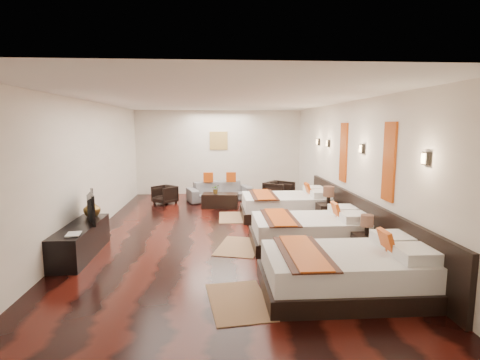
{
  "coord_description": "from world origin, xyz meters",
  "views": [
    {
      "loc": [
        -0.11,
        -7.82,
        2.28
      ],
      "look_at": [
        0.43,
        0.32,
        1.1
      ],
      "focal_mm": 27.94,
      "sensor_mm": 36.0,
      "label": 1
    }
  ],
  "objects": [
    {
      "name": "floor",
      "position": [
        0.0,
        0.0,
        0.0
      ],
      "size": [
        5.5,
        9.5,
        0.01
      ],
      "primitive_type": "cube",
      "color": "black",
      "rests_on": "ground"
    },
    {
      "name": "ceiling",
      "position": [
        0.0,
        0.0,
        2.8
      ],
      "size": [
        5.5,
        9.5,
        0.01
      ],
      "primitive_type": "cube",
      "color": "white",
      "rests_on": "floor"
    },
    {
      "name": "back_wall",
      "position": [
        0.0,
        4.75,
        1.4
      ],
      "size": [
        5.5,
        0.01,
        2.8
      ],
      "primitive_type": "cube",
      "color": "silver",
      "rests_on": "floor"
    },
    {
      "name": "left_wall",
      "position": [
        -2.75,
        0.0,
        1.4
      ],
      "size": [
        0.01,
        9.5,
        2.8
      ],
      "primitive_type": "cube",
      "color": "silver",
      "rests_on": "floor"
    },
    {
      "name": "right_wall",
      "position": [
        2.75,
        0.0,
        1.4
      ],
      "size": [
        0.01,
        9.5,
        2.8
      ],
      "primitive_type": "cube",
      "color": "silver",
      "rests_on": "floor"
    },
    {
      "name": "headboard_panel",
      "position": [
        2.71,
        -0.8,
        0.45
      ],
      "size": [
        0.08,
        6.6,
        0.9
      ],
      "primitive_type": "cube",
      "color": "black",
      "rests_on": "floor"
    },
    {
      "name": "bed_near",
      "position": [
        1.7,
        -3.04,
        0.3
      ],
      "size": [
        2.31,
        1.45,
        0.88
      ],
      "color": "black",
      "rests_on": "floor"
    },
    {
      "name": "bed_mid",
      "position": [
        1.7,
        -0.97,
        0.29
      ],
      "size": [
        2.2,
        1.38,
        0.84
      ],
      "color": "black",
      "rests_on": "floor"
    },
    {
      "name": "bed_far",
      "position": [
        1.7,
        1.29,
        0.3
      ],
      "size": [
        2.28,
        1.43,
        0.87
      ],
      "color": "black",
      "rests_on": "floor"
    },
    {
      "name": "nightstand_a",
      "position": [
        2.44,
        -1.81,
        0.28
      ],
      "size": [
        0.4,
        0.4,
        0.79
      ],
      "color": "black",
      "rests_on": "floor"
    },
    {
      "name": "nightstand_b",
      "position": [
        2.45,
        0.37,
        0.33
      ],
      "size": [
        0.47,
        0.47,
        0.93
      ],
      "color": "black",
      "rests_on": "floor"
    },
    {
      "name": "jute_mat_near",
      "position": [
        0.18,
        -3.22,
        0.01
      ],
      "size": [
        0.9,
        1.29,
        0.01
      ],
      "primitive_type": "cube",
      "rotation": [
        0.0,
        0.0,
        0.13
      ],
      "color": "#936D4A",
      "rests_on": "floor"
    },
    {
      "name": "jute_mat_mid",
      "position": [
        0.32,
        -0.98,
        0.01
      ],
      "size": [
        1.04,
        1.36,
        0.01
      ],
      "primitive_type": "cube",
      "rotation": [
        0.0,
        0.0,
        -0.27
      ],
      "color": "#936D4A",
      "rests_on": "floor"
    },
    {
      "name": "jute_mat_far",
      "position": [
        0.34,
        1.32,
        0.01
      ],
      "size": [
        0.77,
        1.22,
        0.01
      ],
      "primitive_type": "cube",
      "rotation": [
        0.0,
        0.0,
        -0.02
      ],
      "color": "#936D4A",
      "rests_on": "floor"
    },
    {
      "name": "tv_console",
      "position": [
        -2.5,
        -1.28,
        0.28
      ],
      "size": [
        0.5,
        1.8,
        0.55
      ],
      "primitive_type": "cube",
      "color": "black",
      "rests_on": "floor"
    },
    {
      "name": "tv",
      "position": [
        -2.45,
        -1.0,
        0.82
      ],
      "size": [
        0.42,
        0.93,
        0.54
      ],
      "primitive_type": "imported",
      "rotation": [
        0.0,
        0.0,
        1.9
      ],
      "color": "black",
      "rests_on": "tv_console"
    },
    {
      "name": "book",
      "position": [
        -2.5,
        -1.89,
        0.56
      ],
      "size": [
        0.26,
        0.32,
        0.03
      ],
      "primitive_type": "imported",
      "rotation": [
        0.0,
        0.0,
        0.14
      ],
      "color": "black",
      "rests_on": "tv_console"
    },
    {
      "name": "figurine",
      "position": [
        -2.5,
        -0.61,
        0.72
      ],
      "size": [
        0.34,
        0.34,
        0.33
      ],
      "primitive_type": "imported",
      "rotation": [
        0.0,
        0.0,
        -0.07
      ],
      "color": "brown",
      "rests_on": "tv_console"
    },
    {
      "name": "sofa",
      "position": [
        0.01,
        3.57,
        0.29
      ],
      "size": [
        2.1,
        1.32,
        0.57
      ],
      "primitive_type": "imported",
      "rotation": [
        0.0,
        0.0,
        0.3
      ],
      "color": "slate",
      "rests_on": "floor"
    },
    {
      "name": "armchair_left",
      "position": [
        -1.62,
        3.16,
        0.27
      ],
      "size": [
        0.82,
        0.82,
        0.54
      ],
      "primitive_type": "imported",
      "rotation": [
        0.0,
        0.0,
        -0.76
      ],
      "color": "black",
      "rests_on": "floor"
    },
    {
      "name": "armchair_right",
      "position": [
        1.75,
        2.92,
        0.33
      ],
      "size": [
        1.02,
        1.02,
        0.67
      ],
      "primitive_type": "imported",
      "rotation": [
        0.0,
        0.0,
        0.87
      ],
      "color": "black",
      "rests_on": "floor"
    },
    {
      "name": "coffee_table",
      "position": [
        0.01,
        2.52,
        0.2
      ],
      "size": [
        1.05,
        0.62,
        0.4
      ],
      "primitive_type": "cube",
      "rotation": [
        0.0,
        0.0,
        -0.12
      ],
      "color": "black",
      "rests_on": "floor"
    },
    {
      "name": "table_plant",
      "position": [
        -0.11,
        2.54,
        0.53
      ],
      "size": [
        0.25,
        0.22,
        0.25
      ],
      "primitive_type": "imported",
      "rotation": [
        0.0,
        0.0,
        -0.13
      ],
      "color": "#2A521B",
      "rests_on": "coffee_table"
    },
    {
      "name": "orange_panel_a",
      "position": [
        2.73,
        -1.9,
        1.7
      ],
      "size": [
        0.04,
        0.4,
        1.3
      ],
      "primitive_type": "cube",
      "color": "#D86014",
      "rests_on": "right_wall"
    },
    {
      "name": "orange_panel_b",
      "position": [
        2.73,
        0.3,
        1.7
      ],
      "size": [
        0.04,
        0.4,
        1.3
      ],
      "primitive_type": "cube",
      "color": "#D86014",
      "rests_on": "right_wall"
    },
    {
      "name": "sconce_near",
      "position": [
        2.7,
        -3.0,
        1.85
      ],
      "size": [
        0.07,
        0.12,
        0.18
      ],
      "color": "black",
      "rests_on": "right_wall"
    },
    {
      "name": "sconce_mid",
      "position": [
        2.7,
        -0.8,
        1.85
      ],
      "size": [
        0.07,
        0.12,
        0.18
      ],
      "color": "black",
      "rests_on": "right_wall"
    },
    {
      "name": "sconce_far",
      "position": [
        2.7,
        1.4,
        1.85
      ],
      "size": [
        0.07,
        0.12,
        0.18
      ],
      "color": "black",
      "rests_on": "right_wall"
    },
    {
      "name": "sconce_lounge",
      "position": [
        2.7,
        2.3,
        1.85
      ],
      "size": [
        0.07,
        0.12,
        0.18
      ],
      "color": "black",
      "rests_on": "right_wall"
    },
    {
      "name": "gold_artwork",
      "position": [
        0.0,
        4.73,
        1.8
      ],
      "size": [
        0.6,
        0.04,
        0.6
      ],
      "primitive_type": "cube",
      "color": "#AD873F",
      "rests_on": "back_wall"
    }
  ]
}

